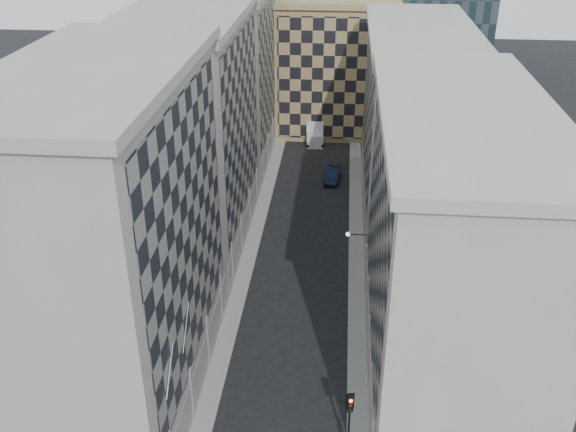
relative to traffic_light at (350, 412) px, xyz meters
The scene contains 13 objects.
sidewalk_west 25.89m from the traffic_light, 112.44° to the left, with size 1.50×100.00×0.15m, color gray.
sidewalk_east 23.98m from the traffic_light, 88.31° to the left, with size 1.50×100.00×0.15m, color gray.
bldg_left_a 18.16m from the traffic_light, 162.98° to the left, with size 10.80×22.80×23.70m.
bldg_left_b 31.83m from the traffic_light, 120.00° to the left, with size 10.80×22.80×22.70m.
bldg_left_c 51.63m from the traffic_light, 107.57° to the left, with size 10.80×22.80×21.70m.
bldg_right_a 12.75m from the traffic_light, 54.03° to the left, with size 10.80×26.80×20.70m.
bldg_right_b 36.83m from the traffic_light, 79.93° to the left, with size 10.80×28.80×19.70m.
tan_block 61.96m from the traffic_light, 92.37° to the left, with size 16.80×14.80×18.80m.
flagpoles_left 11.38m from the traffic_light, behind, with size 0.10×6.33×2.33m.
bracket_lamp 17.93m from the traffic_light, 90.55° to the left, with size 1.98×0.36×0.36m.
traffic_light is the anchor object (origin of this frame).
box_truck 55.44m from the traffic_light, 95.22° to the left, with size 2.77×5.89×3.14m.
dark_car 42.09m from the traffic_light, 92.96° to the left, with size 1.65×4.73×1.56m, color #0E1533.
Camera 1 is at (3.35, -23.53, 32.94)m, focal length 40.00 mm.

